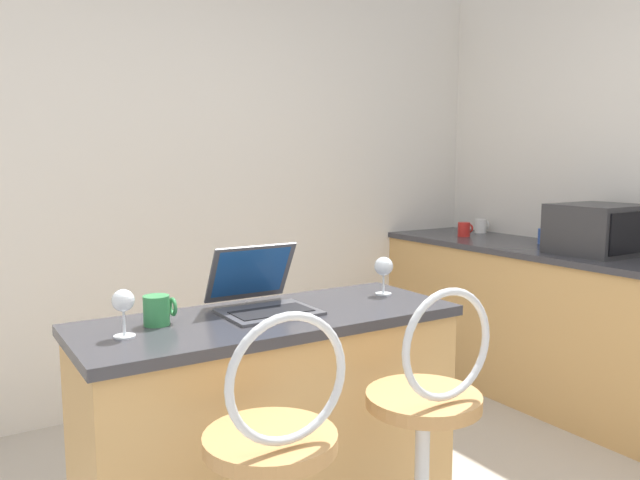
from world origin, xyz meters
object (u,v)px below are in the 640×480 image
Objects in this scene: mug_white at (481,226)px; mug_blue at (545,236)px; bar_stool_far at (426,468)px; mug_red at (464,229)px; laptop at (261,294)px; microwave at (598,229)px; wine_glass_short at (123,303)px; mug_green at (158,310)px; wine_glass_tall at (384,268)px.

mug_blue is (-0.10, -0.61, -0.00)m from mug_white.
mug_red is (1.82, 1.68, 0.44)m from bar_stool_far.
laptop is 3.18× the size of mug_red.
laptop is at bearing -175.51° from microwave.
wine_glass_short is 0.16m from mug_green.
mug_blue is (0.10, 0.42, -0.09)m from microwave.
laptop is at bearing 113.80° from bar_stool_far.
microwave is 2.62m from wine_glass_short.
laptop is 2.30m from mug_blue.
mug_white reaches higher than mug_red.
mug_white is 2.94m from mug_green.
bar_stool_far is at bearing -33.50° from wine_glass_short.
wine_glass_short is at bearing -176.78° from wine_glass_tall.
bar_stool_far reaches higher than mug_green.
bar_stool_far is 7.52× the size of wine_glass_short.
bar_stool_far is 3.38× the size of laptop.
bar_stool_far is at bearing -139.60° from mug_white.
mug_red is at bearing 42.60° from bar_stool_far.
microwave is at bearing -103.48° from mug_blue.
mug_white is at bearing 24.47° from wine_glass_short.
microwave reaches higher than mug_blue.
wine_glass_tall is at bearing -144.08° from mug_red.
bar_stool_far is at bearing -42.95° from mug_green.
mug_red is 0.99× the size of mug_blue.
mug_green is at bearing 137.05° from bar_stool_far.
bar_stool_far is 2.76m from mug_white.
mug_blue is (2.23, 0.58, -0.01)m from laptop.
laptop is 3.15× the size of mug_blue.
bar_stool_far is 2.08m from microwave.
bar_stool_far reaches higher than mug_white.
mug_green is (-2.68, -1.20, -0.00)m from mug_white.
wine_glass_tall is 0.87m from mug_green.
mug_white reaches higher than mug_blue.
mug_red is (-0.05, 0.94, -0.09)m from microwave.
mug_blue is 1.01× the size of mug_green.
mug_red is 1.00× the size of mug_green.
laptop is 2.17× the size of wine_glass_tall.
wine_glass_tall is at bearing -2.95° from laptop.
mug_blue is 0.71× the size of wine_glass_short.
mug_blue is at bearing 30.21° from bar_stool_far.
laptop is 0.36m from mug_green.
mug_red is 0.68× the size of wine_glass_tall.
wine_glass_short is (-2.81, -1.28, 0.05)m from mug_white.
wine_glass_short is (-2.56, -1.19, 0.05)m from mug_red.
mug_green is (-2.43, -1.11, -0.00)m from mug_red.
bar_stool_far is 1.01m from wine_glass_short.
wine_glass_tall is at bearing -160.49° from mug_blue.
mug_white is 2.19m from wine_glass_tall.
bar_stool_far is 10.75× the size of mug_red.
microwave is 1.05m from mug_white.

